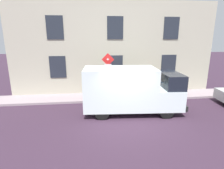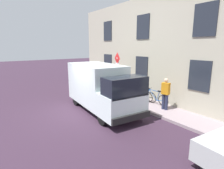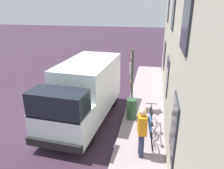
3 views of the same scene
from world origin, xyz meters
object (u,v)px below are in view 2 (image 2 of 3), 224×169
(sign_post_stacked, at_px, (117,70))
(litter_bin, at_px, (128,94))
(delivery_van, at_px, (101,87))
(bicycle_blue, at_px, (155,98))
(bicycle_black, at_px, (145,95))
(pedestrian, at_px, (165,93))

(sign_post_stacked, relative_size, litter_bin, 3.18)
(delivery_van, relative_size, bicycle_blue, 3.18)
(bicycle_black, relative_size, pedestrian, 1.00)
(bicycle_blue, bearing_deg, sign_post_stacked, 16.22)
(bicycle_black, bearing_deg, pedestrian, 168.49)
(sign_post_stacked, height_order, bicycle_black, sign_post_stacked)
(delivery_van, distance_m, bicycle_black, 3.05)
(bicycle_blue, relative_size, litter_bin, 1.91)
(sign_post_stacked, xyz_separation_m, bicycle_black, (1.00, -1.57, -1.45))
(litter_bin, bearing_deg, bicycle_black, -38.40)
(bicycle_black, xyz_separation_m, pedestrian, (-0.27, -1.73, 0.56))
(delivery_van, relative_size, pedestrian, 3.17)
(delivery_van, xyz_separation_m, litter_bin, (2.04, 0.16, -0.74))
(bicycle_blue, bearing_deg, litter_bin, 23.14)
(sign_post_stacked, relative_size, delivery_van, 0.52)
(sign_post_stacked, relative_size, bicycle_blue, 1.67)
(bicycle_blue, xyz_separation_m, litter_bin, (-0.85, 1.50, 0.08))
(bicycle_black, distance_m, pedestrian, 1.84)
(sign_post_stacked, bearing_deg, bicycle_black, -57.59)
(sign_post_stacked, relative_size, pedestrian, 1.66)
(bicycle_black, bearing_deg, bicycle_blue, 177.36)
(bicycle_black, distance_m, litter_bin, 1.09)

